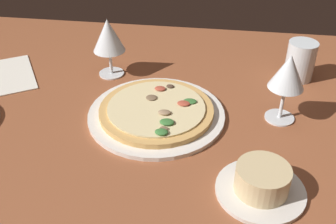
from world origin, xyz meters
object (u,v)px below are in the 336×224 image
Objects in this scene: pizza_main at (157,112)px; ramekin_on_saucer at (262,183)px; wine_glass_far at (288,74)px; wine_glass_near at (108,37)px; water_glass at (300,63)px; paper_menu at (7,76)px.

pizza_main is 29.81cm from ramekin_on_saucer.
wine_glass_near is (42.07, -14.11, -0.70)cm from wine_glass_far.
paper_menu is at bearing 7.50° from water_glass.
paper_menu is (75.06, 9.89, -4.12)cm from water_glass.
wine_glass_near is 29.37cm from paper_menu.
wine_glass_near is (36.80, -37.32, 8.37)cm from ramekin_on_saucer.
pizza_main is 1.92× the size of ramekin_on_saucer.
water_glass is (-48.11, -4.84, -6.41)cm from wine_glass_near.
pizza_main is 2.01× the size of wine_glass_near.
water_glass is at bearing 155.74° from paper_menu.
wine_glass_far reaches higher than paper_menu.
paper_menu is (26.95, 5.05, -10.53)cm from wine_glass_near.
pizza_main reaches higher than paper_menu.
pizza_main is 3.06× the size of water_glass.
ramekin_on_saucer is 25.47cm from wine_glass_far.
ramekin_on_saucer is at bearing 77.19° from wine_glass_far.
wine_glass_near is at bearing 158.85° from paper_menu.
wine_glass_far reaches higher than wine_glass_near.
ramekin_on_saucer is 71.48cm from paper_menu.
ramekin_on_saucer is at bearing 121.38° from paper_menu.
wine_glass_far reaches higher than water_glass.
wine_glass_far is 0.81× the size of paper_menu.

